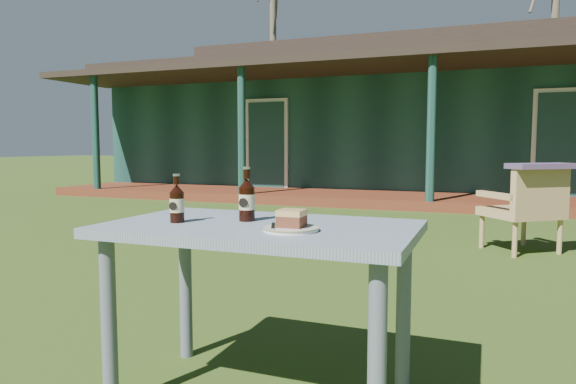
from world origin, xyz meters
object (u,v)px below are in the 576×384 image
at_px(armchair_left, 527,205).
at_px(cafe_table, 260,249).
at_px(plate, 291,229).
at_px(cake_slice, 292,218).
at_px(cola_bottle_far, 177,203).
at_px(cola_bottle_near, 247,199).

bearing_deg(armchair_left, cafe_table, -108.51).
relative_size(plate, armchair_left, 0.25).
distance_m(cake_slice, armchair_left, 3.80).
distance_m(cafe_table, cola_bottle_far, 0.38).
xyz_separation_m(cake_slice, armchair_left, (1.01, 3.65, -0.31)).
xyz_separation_m(cafe_table, plate, (0.17, -0.11, 0.11)).
xyz_separation_m(plate, cola_bottle_far, (-0.50, 0.03, 0.07)).
relative_size(cake_slice, cola_bottle_near, 0.42).
xyz_separation_m(cola_bottle_near, armchair_left, (1.27, 3.49, -0.35)).
bearing_deg(plate, cafe_table, 146.94).
bearing_deg(cake_slice, cafe_table, 148.75).
relative_size(plate, cola_bottle_near, 0.92).
bearing_deg(cafe_table, cola_bottle_near, 147.71).
bearing_deg(cola_bottle_near, plate, -32.81).
bearing_deg(cola_bottle_far, plate, -3.14).
bearing_deg(plate, cake_slice, 83.06).
bearing_deg(armchair_left, cake_slice, -105.55).
height_order(cafe_table, cake_slice, cake_slice).
bearing_deg(cola_bottle_far, cola_bottle_near, 29.36).
xyz_separation_m(cafe_table, armchair_left, (1.19, 3.54, -0.16)).
relative_size(cafe_table, armchair_left, 1.46).
distance_m(cola_bottle_near, cola_bottle_far, 0.28).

